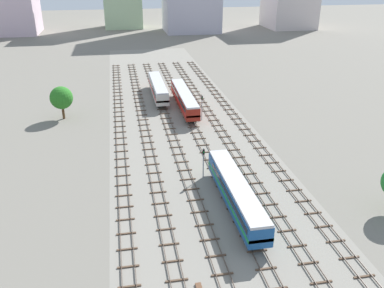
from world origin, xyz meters
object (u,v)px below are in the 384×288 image
(signal_post_nearest, at_px, (203,159))
(diesel_railcar_centre_left_mid, at_px, (158,87))
(passenger_coach_centre_near, at_px, (184,98))
(signal_post_near, at_px, (202,105))
(diesel_railcar_centre_nearest, at_px, (236,192))

(signal_post_nearest, bearing_deg, diesel_railcar_centre_left_mid, 93.34)
(diesel_railcar_centre_left_mid, bearing_deg, signal_post_nearest, -86.66)
(diesel_railcar_centre_left_mid, bearing_deg, passenger_coach_centre_near, -63.07)
(signal_post_nearest, xyz_separation_m, signal_post_near, (4.85, 24.44, 0.30))
(diesel_railcar_centre_nearest, distance_m, signal_post_near, 33.84)
(diesel_railcar_centre_nearest, xyz_separation_m, signal_post_near, (2.43, 33.75, 0.85))
(passenger_coach_centre_near, distance_m, diesel_railcar_centre_left_mid, 10.71)
(diesel_railcar_centre_nearest, distance_m, signal_post_nearest, 9.63)
(signal_post_near, bearing_deg, diesel_railcar_centre_nearest, -94.11)
(diesel_railcar_centre_nearest, xyz_separation_m, signal_post_nearest, (-2.43, 9.30, 0.54))
(diesel_railcar_centre_left_mid, xyz_separation_m, signal_post_nearest, (2.43, -41.55, 0.54))
(diesel_railcar_centre_left_mid, bearing_deg, diesel_railcar_centre_nearest, -84.55)
(signal_post_nearest, distance_m, signal_post_near, 24.92)
(diesel_railcar_centre_nearest, relative_size, signal_post_near, 3.78)
(diesel_railcar_centre_left_mid, xyz_separation_m, signal_post_near, (7.28, -17.10, 0.85))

